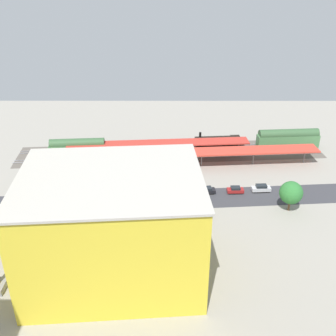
{
  "coord_description": "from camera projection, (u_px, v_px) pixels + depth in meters",
  "views": [
    {
      "loc": [
        0.65,
        86.38,
        50.47
      ],
      "look_at": [
        0.79,
        2.3,
        7.19
      ],
      "focal_mm": 42.71,
      "sensor_mm": 36.0,
      "label": 1
    }
  ],
  "objects": [
    {
      "name": "ground_plane",
      "position": [
        171.0,
        189.0,
        99.9
      ],
      "size": [
        144.1,
        144.1,
        0.0
      ],
      "primitive_type": "plane",
      "color": "gray",
      "rests_on": "ground"
    },
    {
      "name": "rail_bed",
      "position": [
        171.0,
        153.0,
        119.22
      ],
      "size": [
        90.89,
        21.13,
        0.01
      ],
      "primitive_type": "cube",
      "rotation": [
        0.0,
        0.0,
        0.08
      ],
      "color": "#5B544C",
      "rests_on": "ground"
    },
    {
      "name": "street_asphalt",
      "position": [
        171.0,
        199.0,
        95.64
      ],
      "size": [
        90.49,
        15.85,
        0.01
      ],
      "primitive_type": "cube",
      "rotation": [
        0.0,
        0.0,
        0.08
      ],
      "color": "#38383D",
      "rests_on": "ground"
    },
    {
      "name": "track_rails",
      "position": [
        171.0,
        152.0,
        119.14
      ],
      "size": [
        89.81,
        14.73,
        0.12
      ],
      "color": "#9E9EA8",
      "rests_on": "ground"
    },
    {
      "name": "platform_canopy_near",
      "position": [
        202.0,
        152.0,
        109.53
      ],
      "size": [
        65.17,
        10.38,
        4.49
      ],
      "color": "#C63D2D",
      "rests_on": "ground"
    },
    {
      "name": "platform_canopy_far",
      "position": [
        159.0,
        143.0,
        115.15
      ],
      "size": [
        52.71,
        8.95,
        4.34
      ],
      "color": "#B73328",
      "rests_on": "ground"
    },
    {
      "name": "locomotive",
      "position": [
        220.0,
        142.0,
        121.11
      ],
      "size": [
        15.34,
        4.14,
        5.4
      ],
      "color": "black",
      "rests_on": "ground"
    },
    {
      "name": "passenger_coach",
      "position": [
        288.0,
        138.0,
        120.48
      ],
      "size": [
        18.87,
        4.52,
        6.22
      ],
      "color": "black",
      "rests_on": "ground"
    },
    {
      "name": "freight_coach_far",
      "position": [
        78.0,
        148.0,
        115.07
      ],
      "size": [
        16.31,
        4.2,
        5.78
      ],
      "color": "black",
      "rests_on": "ground"
    },
    {
      "name": "parked_car_0",
      "position": [
        261.0,
        189.0,
        98.62
      ],
      "size": [
        4.76,
        2.01,
        1.84
      ],
      "color": "black",
      "rests_on": "ground"
    },
    {
      "name": "parked_car_1",
      "position": [
        235.0,
        190.0,
        98.05
      ],
      "size": [
        4.11,
        1.92,
        1.67
      ],
      "color": "black",
      "rests_on": "ground"
    },
    {
      "name": "parked_car_2",
      "position": [
        206.0,
        191.0,
        97.9
      ],
      "size": [
        4.45,
        2.34,
        1.65
      ],
      "color": "black",
      "rests_on": "ground"
    },
    {
      "name": "parked_car_3",
      "position": [
        182.0,
        189.0,
        98.64
      ],
      "size": [
        4.54,
        2.02,
        1.74
      ],
      "color": "black",
      "rests_on": "ground"
    },
    {
      "name": "parked_car_4",
      "position": [
        154.0,
        189.0,
        98.48
      ],
      "size": [
        4.69,
        2.16,
        1.69
      ],
      "color": "black",
      "rests_on": "ground"
    },
    {
      "name": "parked_car_5",
      "position": [
        127.0,
        190.0,
        98.2
      ],
      "size": [
        4.43,
        1.95,
        1.54
      ],
      "color": "black",
      "rests_on": "ground"
    },
    {
      "name": "parked_car_6",
      "position": [
        97.0,
        190.0,
        97.84
      ],
      "size": [
        4.23,
        2.33,
        1.85
      ],
      "color": "black",
      "rests_on": "ground"
    },
    {
      "name": "parked_car_7",
      "position": [
        73.0,
        189.0,
        98.56
      ],
      "size": [
        4.66,
        2.39,
        1.66
      ],
      "color": "black",
      "rests_on": "ground"
    },
    {
      "name": "construction_building",
      "position": [
        113.0,
        227.0,
        69.29
      ],
      "size": [
        31.53,
        25.7,
        19.2
      ],
      "primitive_type": "cube",
      "rotation": [
        0.0,
        0.0,
        0.08
      ],
      "color": "yellow",
      "rests_on": "ground"
    },
    {
      "name": "construction_roof_slab",
      "position": [
        109.0,
        178.0,
        64.81
      ],
      "size": [
        32.18,
        26.34,
        0.4
      ],
      "primitive_type": "cube",
      "rotation": [
        0.0,
        0.0,
        0.08
      ],
      "color": "#B7B2A8",
      "rests_on": "construction_building"
    },
    {
      "name": "box_truck_0",
      "position": [
        153.0,
        213.0,
        87.07
      ],
      "size": [
        9.31,
        2.4,
        3.68
      ],
      "color": "black",
      "rests_on": "ground"
    },
    {
      "name": "street_tree_0",
      "position": [
        291.0,
        193.0,
        89.39
      ],
      "size": [
        5.25,
        5.25,
        7.26
      ],
      "color": "brown",
      "rests_on": "ground"
    },
    {
      "name": "street_tree_1",
      "position": [
        178.0,
        192.0,
        89.91
      ],
      "size": [
        5.55,
        5.55,
        7.37
      ],
      "color": "brown",
      "rests_on": "ground"
    },
    {
      "name": "street_tree_2",
      "position": [
        89.0,
        192.0,
        89.01
      ],
      "size": [
        6.28,
        6.28,
        8.18
      ],
      "color": "brown",
      "rests_on": "ground"
    },
    {
      "name": "traffic_light",
      "position": [
        174.0,
        174.0,
        97.95
      ],
      "size": [
        0.5,
        0.36,
        6.52
      ],
      "color": "#333333",
      "rests_on": "ground"
    }
  ]
}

